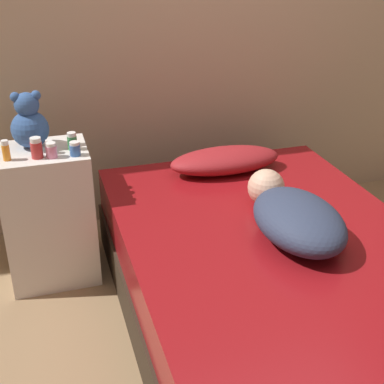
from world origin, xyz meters
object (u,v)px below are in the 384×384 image
pillow (225,160)px  person_lying (294,216)px  teddy_bear (29,123)px  bottle_blue (75,149)px  bottle_orange (6,151)px  bottle_pink (51,150)px  bottle_white (50,147)px  bottle_green (72,141)px  bottle_red (36,148)px

pillow → person_lying: person_lying is taller
person_lying → teddy_bear: (-1.06, 0.77, 0.27)m
bottle_blue → person_lying: bearing=-34.4°
person_lying → bottle_orange: bottle_orange is taller
pillow → person_lying: bearing=-85.8°
bottle_pink → bottle_blue: size_ratio=1.08×
person_lying → bottle_white: size_ratio=10.52×
teddy_bear → bottle_green: (0.19, -0.09, -0.08)m
bottle_white → bottle_orange: size_ratio=0.69×
teddy_bear → bottle_red: 0.17m
bottle_orange → bottle_blue: bearing=-6.1°
pillow → bottle_pink: bottle_pink is taller
bottle_pink → pillow: bearing=8.0°
pillow → bottle_red: bottle_red is taller
person_lying → bottle_blue: (-0.86, 0.59, 0.19)m
bottle_green → bottle_orange: bottle_orange is taller
person_lying → bottle_red: bearing=150.3°
person_lying → bottle_green: bearing=143.1°
bottle_pink → person_lying: bearing=-31.6°
bottle_red → teddy_bear: bearing=96.9°
person_lying → bottle_red: (-1.04, 0.61, 0.20)m
pillow → bottle_pink: 0.95m
teddy_bear → bottle_blue: bearing=-42.5°
teddy_bear → bottle_pink: teddy_bear is taller
teddy_bear → bottle_orange: teddy_bear is taller
bottle_white → bottle_red: size_ratio=0.68×
teddy_bear → bottle_red: (0.02, -0.15, -0.07)m
person_lying → bottle_orange: 1.34m
bottle_pink → bottle_blue: 0.11m
bottle_blue → bottle_white: bearing=151.7°
pillow → bottle_green: bottle_green is taller
bottle_red → bottle_green: (0.17, 0.06, -0.01)m
bottle_white → bottle_red: (-0.06, -0.04, 0.02)m
bottle_green → bottle_white: bearing=-169.5°
bottle_orange → person_lying: bearing=-28.0°
bottle_red → bottle_green: bottle_red is taller
bottle_red → bottle_orange: 0.14m
teddy_bear → bottle_white: size_ratio=4.11×
person_lying → bottle_red: bottle_red is taller
bottle_red → bottle_blue: bottle_red is taller
bottle_green → bottle_orange: size_ratio=0.89×
person_lying → bottle_pink: size_ratio=9.70×
pillow → bottle_green: 0.85m
bottle_white → bottle_blue: 0.13m
pillow → bottle_pink: bearing=-172.0°
bottle_red → bottle_green: size_ratio=1.16×
bottle_green → pillow: bearing=3.9°
bottle_pink → bottle_orange: (-0.20, 0.03, 0.01)m
person_lying → bottle_pink: bearing=149.3°
bottle_green → bottle_orange: (-0.31, -0.05, 0.01)m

